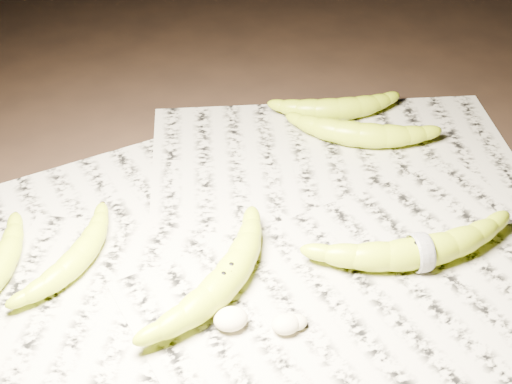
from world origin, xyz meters
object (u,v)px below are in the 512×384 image
object	(u,v)px
banana_center	(226,278)
banana_upper_b	(338,107)
banana_upper_a	(360,133)
banana_left_b	(78,256)
banana_taped	(420,250)

from	to	relation	value
banana_center	banana_upper_b	bearing A→B (deg)	6.03
banana_center	banana_upper_a	xyz separation A→B (m)	(0.28, 0.24, -0.00)
banana_left_b	banana_upper_a	bearing A→B (deg)	-31.21
banana_upper_b	banana_left_b	bearing A→B (deg)	-142.15
banana_center	banana_upper_b	size ratio (longest dim) A/B	1.22
banana_center	banana_upper_b	xyz separation A→B (m)	(0.28, 0.32, -0.00)
banana_left_b	banana_taped	xyz separation A→B (m)	(0.40, -0.12, 0.00)
banana_taped	banana_upper_b	world-z (taller)	banana_taped
banana_upper_b	banana_taped	bearing A→B (deg)	-85.37
banana_upper_b	banana_center	bearing A→B (deg)	-120.10
banana_taped	banana_center	bearing A→B (deg)	177.52
banana_center	banana_upper_a	bearing A→B (deg)	-2.63
banana_taped	banana_upper_a	distance (m)	0.27
banana_center	banana_upper_a	size ratio (longest dim) A/B	1.10
banana_center	banana_upper_b	world-z (taller)	banana_center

